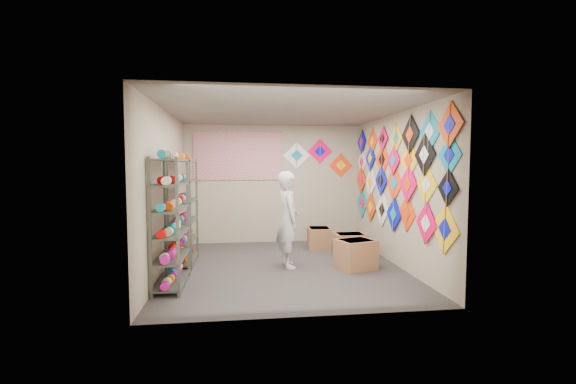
{
  "coord_description": "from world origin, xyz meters",
  "views": [
    {
      "loc": [
        -0.78,
        -6.61,
        1.79
      ],
      "look_at": [
        0.1,
        0.3,
        1.3
      ],
      "focal_mm": 24.0,
      "sensor_mm": 36.0,
      "label": 1
    }
  ],
  "objects": [
    {
      "name": "shelf_rack_back",
      "position": [
        -1.78,
        0.45,
        0.95
      ],
      "size": [
        0.4,
        1.1,
        1.9
      ],
      "primitive_type": "cube",
      "color": "#4C5147",
      "rests_on": "ground"
    },
    {
      "name": "carton_a",
      "position": [
        1.21,
        -0.27,
        0.25
      ],
      "size": [
        0.73,
        0.67,
        0.5
      ],
      "primitive_type": "cube",
      "rotation": [
        0.0,
        0.0,
        0.33
      ],
      "color": "brown",
      "rests_on": "ground"
    },
    {
      "name": "back_wall_kites",
      "position": [
        1.05,
        2.24,
        1.97
      ],
      "size": [
        1.64,
        0.02,
        0.9
      ],
      "color": "white",
      "rests_on": "room_walls"
    },
    {
      "name": "room_walls",
      "position": [
        0.0,
        0.0,
        1.64
      ],
      "size": [
        4.5,
        4.5,
        4.5
      ],
      "color": "tan",
      "rests_on": "ground"
    },
    {
      "name": "kite_wall_display",
      "position": [
        1.98,
        -0.01,
        1.6
      ],
      "size": [
        0.06,
        4.31,
        2.06
      ],
      "color": "yellow",
      "rests_on": "room_walls"
    },
    {
      "name": "shopkeeper",
      "position": [
        0.06,
        0.01,
        0.84
      ],
      "size": [
        0.71,
        0.54,
        1.68
      ],
      "primitive_type": "imported",
      "rotation": [
        0.0,
        0.0,
        1.69
      ],
      "color": "beige",
      "rests_on": "ground"
    },
    {
      "name": "carton_c",
      "position": [
        0.91,
        1.39,
        0.23
      ],
      "size": [
        0.51,
        0.55,
        0.45
      ],
      "primitive_type": "cube",
      "rotation": [
        0.0,
        0.0,
        -0.08
      ],
      "color": "brown",
      "rests_on": "ground"
    },
    {
      "name": "poster",
      "position": [
        -0.8,
        2.23,
        2.0
      ],
      "size": [
        2.0,
        0.01,
        1.1
      ],
      "primitive_type": "cube",
      "color": "purple",
      "rests_on": "room_walls"
    },
    {
      "name": "string_spools",
      "position": [
        -1.78,
        -0.2,
        1.05
      ],
      "size": [
        0.12,
        2.36,
        0.12
      ],
      "color": "#DE1691",
      "rests_on": "ground"
    },
    {
      "name": "shelf_rack_front",
      "position": [
        -1.78,
        -0.85,
        0.95
      ],
      "size": [
        0.4,
        1.1,
        1.9
      ],
      "primitive_type": "cube",
      "color": "#4C5147",
      "rests_on": "ground"
    },
    {
      "name": "ground",
      "position": [
        0.0,
        0.0,
        0.0
      ],
      "size": [
        4.5,
        4.5,
        0.0
      ],
      "primitive_type": "plane",
      "color": "#33302D"
    },
    {
      "name": "carton_b",
      "position": [
        1.34,
        0.53,
        0.23
      ],
      "size": [
        0.57,
        0.47,
        0.47
      ],
      "primitive_type": "cube",
      "rotation": [
        0.0,
        0.0,
        0.0
      ],
      "color": "brown",
      "rests_on": "ground"
    }
  ]
}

